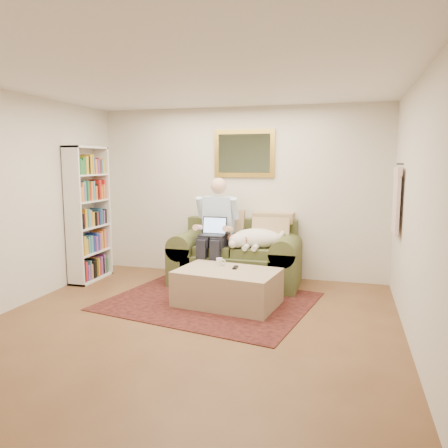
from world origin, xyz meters
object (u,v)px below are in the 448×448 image
at_px(coffee_mug, 219,262).
at_px(bookshelf, 88,214).
at_px(laptop, 213,231).
at_px(sofa, 236,262).
at_px(ottoman, 227,287).
at_px(seated_man, 215,232).
at_px(sleeping_dog, 257,238).

xyz_separation_m(coffee_mug, bookshelf, (-2.16, 0.39, 0.50)).
bearing_deg(laptop, sofa, 41.02).
xyz_separation_m(ottoman, coffee_mug, (-0.16, 0.19, 0.27)).
xyz_separation_m(sofa, seated_man, (-0.28, -0.17, 0.46)).
height_order(sofa, seated_man, seated_man).
relative_size(sofa, sleeping_dog, 2.43).
height_order(sofa, sleeping_dog, sofa).
height_order(seated_man, sleeping_dog, seated_man).
bearing_deg(sofa, laptop, -138.98).
height_order(seated_man, bookshelf, bookshelf).
relative_size(seated_man, sleeping_dog, 2.04).
relative_size(ottoman, bookshelf, 0.61).
height_order(seated_man, coffee_mug, seated_man).
bearing_deg(sleeping_dog, sofa, 164.26).
bearing_deg(bookshelf, seated_man, 7.02).
distance_m(sofa, laptop, 0.61).
bearing_deg(ottoman, sofa, 98.03).
distance_m(sofa, seated_man, 0.56).
xyz_separation_m(sofa, sleeping_dog, (0.33, -0.09, 0.39)).
distance_m(laptop, ottoman, 1.04).
bearing_deg(bookshelf, coffee_mug, -10.34).
xyz_separation_m(sleeping_dog, bookshelf, (-2.51, -0.31, 0.30)).
distance_m(laptop, sleeping_dog, 0.63).
bearing_deg(bookshelf, sofa, 10.47).
bearing_deg(ottoman, sleeping_dog, 78.08).
distance_m(sofa, coffee_mug, 0.82).
relative_size(ottoman, coffee_mug, 12.25).
height_order(laptop, sleeping_dog, laptop).
relative_size(sleeping_dog, ottoman, 0.62).
relative_size(seated_man, coffee_mug, 15.44).
relative_size(sleeping_dog, bookshelf, 0.38).
bearing_deg(sleeping_dog, ottoman, -101.92).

